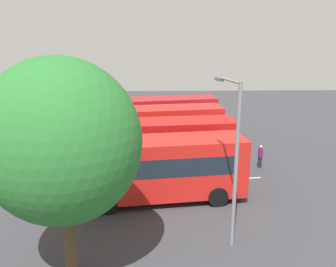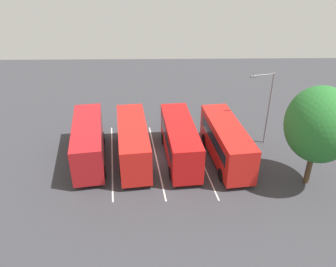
% 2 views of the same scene
% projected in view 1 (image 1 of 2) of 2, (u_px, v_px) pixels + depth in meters
% --- Properties ---
extents(ground_plane, '(62.66, 62.66, 0.00)m').
position_uv_depth(ground_plane, '(165.00, 161.00, 25.27)').
color(ground_plane, '#38383D').
extents(bus_far_left, '(9.31, 3.55, 3.47)m').
position_uv_depth(bus_far_left, '(161.00, 167.00, 18.84)').
color(bus_far_left, red).
rests_on(bus_far_left, ground).
extents(bus_center_left, '(9.28, 3.35, 3.47)m').
position_uv_depth(bus_center_left, '(165.00, 144.00, 22.72)').
color(bus_center_left, red).
rests_on(bus_center_left, ground).
extents(bus_center_right, '(9.32, 3.61, 3.47)m').
position_uv_depth(bus_center_right, '(162.00, 128.00, 26.66)').
color(bus_center_right, red).
rests_on(bus_center_right, ground).
extents(bus_far_right, '(9.35, 3.88, 3.47)m').
position_uv_depth(bus_far_right, '(164.00, 116.00, 30.44)').
color(bus_far_right, '#AD191E').
rests_on(bus_far_right, ground).
extents(pedestrian, '(0.45, 0.45, 1.59)m').
position_uv_depth(pedestrian, '(260.00, 155.00, 23.73)').
color(pedestrian, '#232833').
rests_on(pedestrian, ground).
extents(street_lamp, '(0.73, 2.30, 7.09)m').
position_uv_depth(street_lamp, '(234.00, 154.00, 14.34)').
color(street_lamp, gray).
rests_on(street_lamp, ground).
extents(depot_tree, '(5.55, 4.99, 8.17)m').
position_uv_depth(depot_tree, '(61.00, 143.00, 11.99)').
color(depot_tree, '#4C3823').
rests_on(depot_tree, ground).
extents(lane_stripe_outer_left, '(11.99, 1.72, 0.01)m').
position_uv_depth(lane_stripe_outer_left, '(167.00, 184.00, 21.42)').
color(lane_stripe_outer_left, silver).
rests_on(lane_stripe_outer_left, ground).
extents(lane_stripe_inner_left, '(11.99, 1.72, 0.01)m').
position_uv_depth(lane_stripe_inner_left, '(165.00, 161.00, 25.27)').
color(lane_stripe_inner_left, silver).
rests_on(lane_stripe_inner_left, ground).
extents(lane_stripe_inner_right, '(11.99, 1.72, 0.01)m').
position_uv_depth(lane_stripe_inner_right, '(165.00, 144.00, 29.12)').
color(lane_stripe_inner_right, silver).
rests_on(lane_stripe_inner_right, ground).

